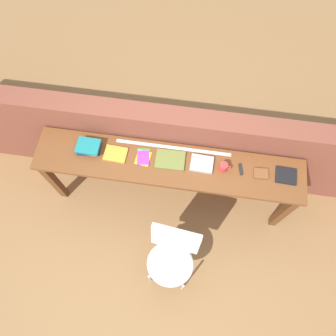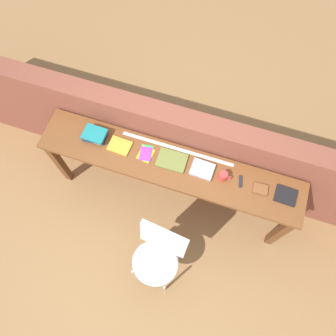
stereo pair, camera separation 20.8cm
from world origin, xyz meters
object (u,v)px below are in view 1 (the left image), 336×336
object	(u,v)px
magazine_cycling	(116,154)
leather_journal_brown	(261,174)
pamphlet_pile_colourful	(143,157)
book_stack_leftmost	(88,147)
chair_white_moulded	(172,255)
mug	(224,167)
multitool_folded	(241,169)
book_repair_rightmost	(286,176)
book_open_centre	(170,160)

from	to	relation	value
magazine_cycling	leather_journal_brown	distance (m)	1.34
pamphlet_pile_colourful	book_stack_leftmost	bearing A→B (deg)	178.87
chair_white_moulded	mug	bearing A→B (deg)	65.34
magazine_cycling	chair_white_moulded	bearing A→B (deg)	-47.77
book_stack_leftmost	leather_journal_brown	bearing A→B (deg)	-0.89
multitool_folded	chair_white_moulded	bearing A→B (deg)	-123.12
multitool_folded	book_repair_rightmost	world-z (taller)	book_repair_rightmost
magazine_cycling	multitool_folded	xyz separation A→B (m)	(1.15, 0.01, -0.00)
book_stack_leftmost	multitool_folded	world-z (taller)	book_stack_leftmost
book_open_centre	book_repair_rightmost	bearing A→B (deg)	-1.73
pamphlet_pile_colourful	book_repair_rightmost	xyz separation A→B (m)	(1.30, -0.00, 0.01)
book_stack_leftmost	multitool_folded	bearing A→B (deg)	-0.24
chair_white_moulded	book_open_centre	world-z (taller)	book_open_centre
book_open_centre	multitool_folded	distance (m)	0.65
book_stack_leftmost	leather_journal_brown	size ratio (longest dim) A/B	1.70
book_stack_leftmost	magazine_cycling	bearing A→B (deg)	-3.37
multitool_folded	magazine_cycling	bearing A→B (deg)	-179.55
mug	book_stack_leftmost	bearing A→B (deg)	179.01
leather_journal_brown	pamphlet_pile_colourful	bearing A→B (deg)	176.11
book_stack_leftmost	mug	size ratio (longest dim) A/B	2.00
pamphlet_pile_colourful	book_open_centre	distance (m)	0.25
chair_white_moulded	leather_journal_brown	xyz separation A→B (m)	(0.70, 0.77, 0.37)
book_open_centre	multitool_folded	bearing A→B (deg)	-1.55
chair_white_moulded	book_stack_leftmost	bearing A→B (deg)	138.32
multitool_folded	mug	bearing A→B (deg)	-174.36
leather_journal_brown	chair_white_moulded	bearing A→B (deg)	-135.26
pamphlet_pile_colourful	book_repair_rightmost	bearing A→B (deg)	-0.06
mug	multitool_folded	distance (m)	0.16
mug	multitool_folded	xyz separation A→B (m)	(0.16, 0.02, -0.04)
multitool_folded	pamphlet_pile_colourful	bearing A→B (deg)	-179.73
mug	leather_journal_brown	bearing A→B (deg)	-0.49
pamphlet_pile_colourful	mug	bearing A→B (deg)	-0.90
chair_white_moulded	multitool_folded	xyz separation A→B (m)	(0.51, 0.79, 0.36)
book_stack_leftmost	pamphlet_pile_colourful	size ratio (longest dim) A/B	1.20
magazine_cycling	pamphlet_pile_colourful	world-z (taller)	magazine_cycling
magazine_cycling	book_open_centre	distance (m)	0.51
pamphlet_pile_colourful	multitool_folded	world-z (taller)	multitool_folded
pamphlet_pile_colourful	magazine_cycling	bearing A→B (deg)	-178.93
pamphlet_pile_colourful	leather_journal_brown	size ratio (longest dim) A/B	1.42
chair_white_moulded	book_stack_leftmost	world-z (taller)	book_stack_leftmost
chair_white_moulded	book_stack_leftmost	size ratio (longest dim) A/B	4.05
multitool_folded	book_stack_leftmost	bearing A→B (deg)	179.76
book_repair_rightmost	pamphlet_pile_colourful	bearing A→B (deg)	-178.17
pamphlet_pile_colourful	multitool_folded	xyz separation A→B (m)	(0.90, 0.00, 0.00)
chair_white_moulded	pamphlet_pile_colourful	distance (m)	0.94
multitool_folded	book_repair_rightmost	xyz separation A→B (m)	(0.41, -0.01, 0.00)
magazine_cycling	mug	world-z (taller)	mug
book_open_centre	leather_journal_brown	world-z (taller)	leather_journal_brown
chair_white_moulded	magazine_cycling	world-z (taller)	magazine_cycling
chair_white_moulded	magazine_cycling	xyz separation A→B (m)	(-0.64, 0.78, 0.36)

